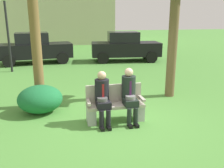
{
  "coord_description": "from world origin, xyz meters",
  "views": [
    {
      "loc": [
        -1.44,
        -5.5,
        2.52
      ],
      "look_at": [
        -0.15,
        0.4,
        0.85
      ],
      "focal_mm": 39.22,
      "sensor_mm": 36.0,
      "label": 1
    }
  ],
  "objects_px": {
    "seated_man_right": "(129,93)",
    "street_lamp": "(7,26)",
    "parked_car_far": "(125,47)",
    "park_bench": "(115,105)",
    "shrub_near_bench": "(40,99)",
    "seated_man_left": "(103,96)",
    "parked_car_near": "(35,48)"
  },
  "relations": [
    {
      "from": "shrub_near_bench",
      "to": "parked_car_far",
      "type": "height_order",
      "value": "parked_car_far"
    },
    {
      "from": "park_bench",
      "to": "parked_car_far",
      "type": "xyz_separation_m",
      "value": [
        2.47,
        8.16,
        0.44
      ]
    },
    {
      "from": "park_bench",
      "to": "seated_man_right",
      "type": "bearing_deg",
      "value": -20.23
    },
    {
      "from": "park_bench",
      "to": "shrub_near_bench",
      "type": "bearing_deg",
      "value": 152.48
    },
    {
      "from": "seated_man_left",
      "to": "seated_man_right",
      "type": "relative_size",
      "value": 0.97
    },
    {
      "from": "seated_man_left",
      "to": "shrub_near_bench",
      "type": "bearing_deg",
      "value": 144.31
    },
    {
      "from": "seated_man_left",
      "to": "parked_car_far",
      "type": "height_order",
      "value": "parked_car_far"
    },
    {
      "from": "shrub_near_bench",
      "to": "parked_car_near",
      "type": "relative_size",
      "value": 0.29
    },
    {
      "from": "parked_car_far",
      "to": "street_lamp",
      "type": "height_order",
      "value": "street_lamp"
    },
    {
      "from": "park_bench",
      "to": "shrub_near_bench",
      "type": "distance_m",
      "value": 2.09
    },
    {
      "from": "parked_car_far",
      "to": "seated_man_right",
      "type": "bearing_deg",
      "value": -104.5
    },
    {
      "from": "seated_man_right",
      "to": "parked_car_far",
      "type": "bearing_deg",
      "value": 75.5
    },
    {
      "from": "seated_man_right",
      "to": "street_lamp",
      "type": "distance_m",
      "value": 7.78
    },
    {
      "from": "parked_car_far",
      "to": "parked_car_near",
      "type": "bearing_deg",
      "value": 175.63
    },
    {
      "from": "park_bench",
      "to": "seated_man_right",
      "type": "distance_m",
      "value": 0.49
    },
    {
      "from": "parked_car_far",
      "to": "street_lamp",
      "type": "xyz_separation_m",
      "value": [
        -5.97,
        -1.65,
        1.27
      ]
    },
    {
      "from": "park_bench",
      "to": "parked_car_far",
      "type": "distance_m",
      "value": 8.54
    },
    {
      "from": "seated_man_left",
      "to": "street_lamp",
      "type": "distance_m",
      "value": 7.48
    },
    {
      "from": "parked_car_far",
      "to": "street_lamp",
      "type": "bearing_deg",
      "value": -164.54
    },
    {
      "from": "shrub_near_bench",
      "to": "street_lamp",
      "type": "bearing_deg",
      "value": 106.59
    },
    {
      "from": "shrub_near_bench",
      "to": "street_lamp",
      "type": "xyz_separation_m",
      "value": [
        -1.65,
        5.55,
        1.74
      ]
    },
    {
      "from": "seated_man_right",
      "to": "parked_car_near",
      "type": "height_order",
      "value": "parked_car_near"
    },
    {
      "from": "park_bench",
      "to": "seated_man_left",
      "type": "xyz_separation_m",
      "value": [
        -0.33,
        -0.13,
        0.32
      ]
    },
    {
      "from": "seated_man_right",
      "to": "parked_car_far",
      "type": "height_order",
      "value": "parked_car_far"
    },
    {
      "from": "parked_car_near",
      "to": "seated_man_right",
      "type": "bearing_deg",
      "value": -71.49
    },
    {
      "from": "seated_man_left",
      "to": "parked_car_near",
      "type": "relative_size",
      "value": 0.32
    },
    {
      "from": "seated_man_left",
      "to": "parked_car_far",
      "type": "relative_size",
      "value": 0.32
    },
    {
      "from": "seated_man_right",
      "to": "street_lamp",
      "type": "relative_size",
      "value": 0.39
    },
    {
      "from": "parked_car_near",
      "to": "street_lamp",
      "type": "relative_size",
      "value": 1.18
    },
    {
      "from": "seated_man_left",
      "to": "parked_car_near",
      "type": "height_order",
      "value": "parked_car_near"
    },
    {
      "from": "seated_man_right",
      "to": "parked_car_near",
      "type": "relative_size",
      "value": 0.33
    },
    {
      "from": "park_bench",
      "to": "seated_man_right",
      "type": "xyz_separation_m",
      "value": [
        0.33,
        -0.12,
        0.34
      ]
    }
  ]
}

